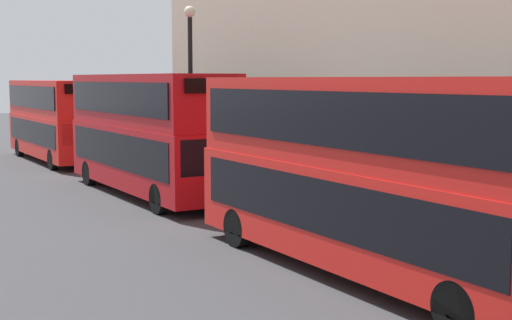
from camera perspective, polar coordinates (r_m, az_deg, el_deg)
The scene contains 5 objects.
bus_second_in_queue at distance 15.69m, azimuth 8.89°, elevation -0.61°, with size 2.59×10.79×4.37m.
bus_third_in_queue at distance 26.62m, azimuth -8.64°, elevation 2.44°, with size 2.59×10.49×4.49m.
bus_trailing at distance 38.78m, azimuth -15.75°, elevation 3.33°, with size 2.59×10.30×4.24m.
street_lamp at distance 28.14m, azimuth -5.26°, elevation 6.54°, with size 0.44×0.44×7.13m.
pedestrian at distance 38.59m, azimuth -11.78°, elevation 1.19°, with size 0.36×0.36×1.81m.
Camera 1 is at (-8.31, 6.62, 4.33)m, focal length 50.00 mm.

